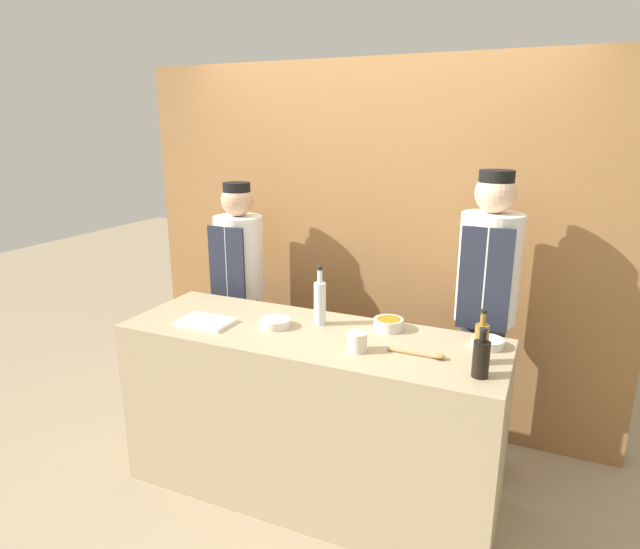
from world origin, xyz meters
The scene contains 14 objects.
ground_plane centered at (0.00, 0.00, 0.00)m, with size 14.00×14.00×0.00m, color tan.
cabinet_wall centered at (0.00, 1.01, 1.20)m, with size 3.30×0.18×2.40m.
counter centered at (0.00, 0.00, 0.48)m, with size 2.01×0.68×0.95m.
sauce_bowl_purple centered at (-0.20, 0.00, 0.98)m, with size 0.16×0.16×0.04m.
sauce_bowl_yellow centered at (0.87, 0.18, 0.98)m, with size 0.16×0.16×0.04m.
sauce_bowl_orange centered at (0.36, 0.21, 0.99)m, with size 0.16×0.16×0.06m.
cutting_board centered at (-0.57, -0.11, 0.96)m, with size 0.28×0.20×0.02m.
bottle_soy centered at (0.88, -0.16, 1.04)m, with size 0.07×0.07×0.22m.
bottle_vinegar centered at (0.86, -0.02, 1.05)m, with size 0.06×0.06×0.26m.
bottle_clear centered at (0.00, 0.13, 1.08)m, with size 0.07×0.07×0.33m.
cup_cream centered at (0.31, -0.12, 1.00)m, with size 0.09×0.09×0.09m.
wooden_spoon centered at (0.62, -0.06, 0.97)m, with size 0.28×0.05×0.03m.
chef_left centered at (-0.81, 0.61, 0.90)m, with size 0.33×0.33×1.64m.
chef_right centered at (0.81, 0.61, 0.97)m, with size 0.34×0.34×1.77m.
Camera 1 is at (1.10, -2.36, 2.00)m, focal length 30.00 mm.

